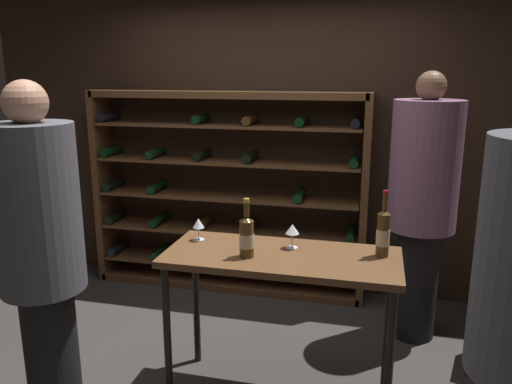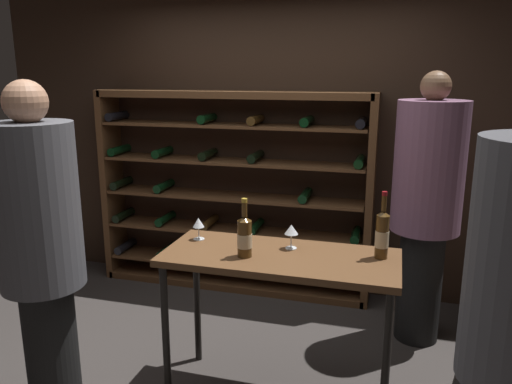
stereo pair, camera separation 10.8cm
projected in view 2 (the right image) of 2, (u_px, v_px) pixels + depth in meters
ground_plane at (217, 379)px, 3.22m from camera, size 9.22×9.22×0.00m
back_wall at (277, 142)px, 4.41m from camera, size 5.29×0.10×2.66m
wine_rack at (231, 194)px, 4.42m from camera, size 2.46×0.32×1.77m
tasting_table at (280, 271)px, 2.86m from camera, size 1.34×0.58×0.92m
person_guest_khaki at (41, 243)px, 2.64m from camera, size 0.44×0.44×1.90m
person_guest_blue_shirt at (427, 198)px, 3.48m from camera, size 0.48×0.48×1.94m
wine_bottle_black_capsule at (245, 236)px, 2.78m from camera, size 0.08×0.08×0.34m
wine_bottle_gold_foil at (382, 234)px, 2.75m from camera, size 0.08×0.08×0.38m
wine_glass_stemmed_left at (199, 224)px, 3.07m from camera, size 0.07×0.07×0.14m
wine_glass_stemmed_center at (291, 231)px, 2.91m from camera, size 0.08×0.08×0.15m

